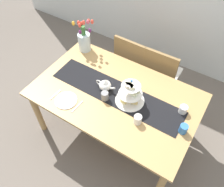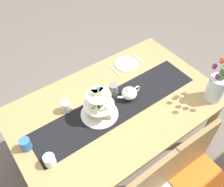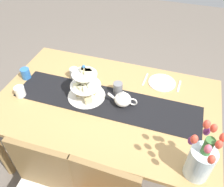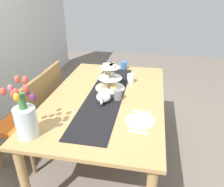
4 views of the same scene
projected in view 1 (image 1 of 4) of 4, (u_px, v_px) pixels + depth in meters
ground_plane at (115, 130)px, 2.99m from camera, size 8.00×8.00×0.00m
dining_table at (116, 99)px, 2.49m from camera, size 1.73×1.07×0.73m
chair_left at (133, 61)px, 3.09m from camera, size 0.43×0.43×0.91m
chair_right at (161, 73)px, 2.94m from camera, size 0.43×0.43×0.91m
table_runner at (116, 93)px, 2.43m from camera, size 1.47×0.34×0.00m
tiered_cake_stand at (130, 94)px, 2.29m from camera, size 0.30×0.30×0.30m
teapot at (105, 85)px, 2.43m from camera, size 0.24×0.13×0.14m
tulip_vase at (84, 39)px, 2.78m from camera, size 0.23×0.23×0.44m
cream_jug at (183, 109)px, 2.25m from camera, size 0.08×0.08×0.08m
dinner_plate_left at (66, 100)px, 2.36m from camera, size 0.23×0.23×0.01m
fork_left at (55, 95)px, 2.42m from camera, size 0.02×0.15×0.01m
knife_left at (77, 107)px, 2.32m from camera, size 0.02×0.17×0.01m
mug_grey at (105, 96)px, 2.34m from camera, size 0.08×0.08×0.09m
mug_white_text at (138, 119)px, 2.16m from camera, size 0.08×0.08×0.09m
mug_orange at (183, 129)px, 2.10m from camera, size 0.08×0.08×0.09m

